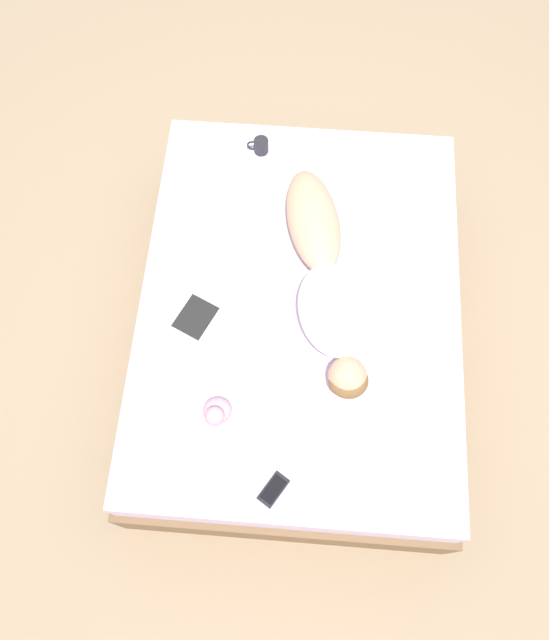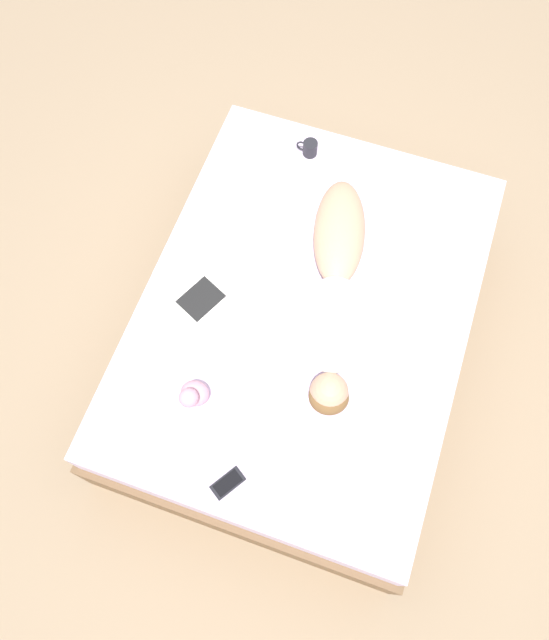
% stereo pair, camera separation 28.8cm
% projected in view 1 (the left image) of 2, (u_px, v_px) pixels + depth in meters
% --- Properties ---
extents(ground_plane, '(12.00, 12.00, 0.00)m').
position_uv_depth(ground_plane, '(296.00, 344.00, 3.52)').
color(ground_plane, '#9E8466').
extents(bed, '(1.59, 2.12, 0.59)m').
position_uv_depth(bed, '(298.00, 324.00, 3.25)').
color(bed, brown).
rests_on(bed, ground_plane).
extents(person, '(0.52, 1.22, 0.23)m').
position_uv_depth(person, '(328.00, 284.00, 2.90)').
color(person, tan).
rests_on(person, bed).
extents(open_magazine, '(0.54, 0.45, 0.01)m').
position_uv_depth(open_magazine, '(216.00, 328.00, 2.92)').
color(open_magazine, silver).
rests_on(open_magazine, bed).
extents(coffee_mug, '(0.11, 0.08, 0.08)m').
position_uv_depth(coffee_mug, '(261.00, 146.00, 3.28)').
color(coffee_mug, '#232328').
rests_on(coffee_mug, bed).
extents(cell_phone, '(0.14, 0.16, 0.01)m').
position_uv_depth(cell_phone, '(273.00, 490.00, 2.63)').
color(cell_phone, black).
rests_on(cell_phone, bed).
extents(plush_toy, '(0.13, 0.15, 0.18)m').
position_uv_depth(plush_toy, '(217.00, 412.00, 2.69)').
color(plush_toy, '#DB9EB2').
rests_on(plush_toy, bed).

